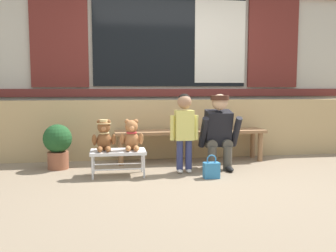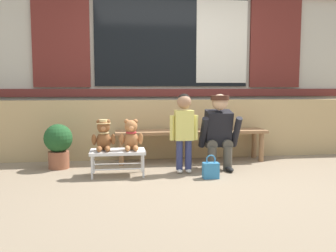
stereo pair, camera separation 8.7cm
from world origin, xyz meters
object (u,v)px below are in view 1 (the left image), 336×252
(teddy_bear_plain, at_px, (132,136))
(adult_crouching, at_px, (219,131))
(handbag_on_ground, at_px, (211,170))
(wooden_bench_long, at_px, (190,135))
(teddy_bear_with_hat, at_px, (104,136))
(child_standing, at_px, (184,124))
(potted_plant, at_px, (58,144))
(small_display_bench, at_px, (118,153))

(teddy_bear_plain, height_order, adult_crouching, adult_crouching)
(handbag_on_ground, bearing_deg, wooden_bench_long, 91.84)
(teddy_bear_with_hat, xyz_separation_m, child_standing, (0.95, 0.03, 0.12))
(teddy_bear_with_hat, height_order, handbag_on_ground, teddy_bear_with_hat)
(wooden_bench_long, xyz_separation_m, handbag_on_ground, (0.03, -0.98, -0.28))
(wooden_bench_long, xyz_separation_m, teddy_bear_plain, (-0.86, -0.69, 0.09))
(handbag_on_ground, xyz_separation_m, potted_plant, (-1.80, 0.77, 0.23))
(child_standing, xyz_separation_m, adult_crouching, (0.47, 0.14, -0.11))
(small_display_bench, xyz_separation_m, child_standing, (0.79, 0.03, 0.33))
(adult_crouching, xyz_separation_m, handbag_on_ground, (-0.22, -0.45, -0.38))
(potted_plant, bearing_deg, wooden_bench_long, 6.89)
(wooden_bench_long, distance_m, potted_plant, 1.78)
(small_display_bench, relative_size, child_standing, 0.67)
(small_display_bench, bearing_deg, child_standing, 2.29)
(wooden_bench_long, distance_m, small_display_bench, 1.24)
(adult_crouching, bearing_deg, potted_plant, 171.13)
(wooden_bench_long, bearing_deg, handbag_on_ground, -88.16)
(potted_plant, bearing_deg, adult_crouching, -8.87)
(wooden_bench_long, distance_m, teddy_bear_plain, 1.11)
(child_standing, relative_size, potted_plant, 1.68)
(wooden_bench_long, bearing_deg, small_display_bench, -145.60)
(teddy_bear_plain, bearing_deg, wooden_bench_long, 39.04)
(adult_crouching, bearing_deg, small_display_bench, -172.47)
(teddy_bear_plain, distance_m, child_standing, 0.65)
(wooden_bench_long, bearing_deg, teddy_bear_plain, -140.96)
(teddy_bear_with_hat, bearing_deg, child_standing, 1.78)
(child_standing, bearing_deg, small_display_bench, -177.71)
(teddy_bear_with_hat, bearing_deg, handbag_on_ground, -13.46)
(teddy_bear_with_hat, relative_size, potted_plant, 0.64)
(handbag_on_ground, bearing_deg, child_standing, 128.57)
(teddy_bear_with_hat, height_order, child_standing, child_standing)
(wooden_bench_long, height_order, child_standing, child_standing)
(child_standing, xyz_separation_m, potted_plant, (-1.54, 0.45, -0.27))
(teddy_bear_plain, height_order, potted_plant, teddy_bear_plain)
(handbag_on_ground, bearing_deg, teddy_bear_plain, 162.01)
(teddy_bear_with_hat, relative_size, adult_crouching, 0.38)
(wooden_bench_long, bearing_deg, potted_plant, -173.11)
(wooden_bench_long, height_order, handbag_on_ground, wooden_bench_long)
(small_display_bench, relative_size, teddy_bear_with_hat, 1.76)
(teddy_bear_plain, bearing_deg, potted_plant, 152.10)
(teddy_bear_plain, distance_m, potted_plant, 1.04)
(teddy_bear_plain, relative_size, potted_plant, 0.64)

